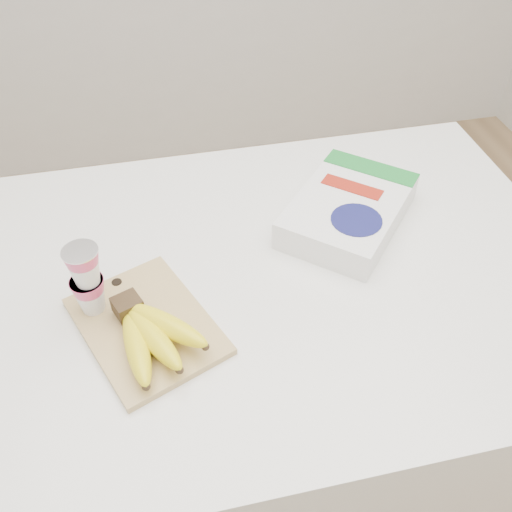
{
  "coord_description": "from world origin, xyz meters",
  "views": [
    {
      "loc": [
        -0.16,
        -0.79,
        1.83
      ],
      "look_at": [
        0.01,
        0.01,
        1.06
      ],
      "focal_mm": 40.0,
      "sensor_mm": 36.0,
      "label": 1
    }
  ],
  "objects_px": {
    "cutting_board": "(146,326)",
    "yogurt_stack": "(86,279)",
    "table": "(252,409)",
    "cereal_box": "(348,210)",
    "bananas": "(150,334)"
  },
  "relations": [
    {
      "from": "cutting_board",
      "to": "table",
      "type": "bearing_deg",
      "value": 1.98
    },
    {
      "from": "bananas",
      "to": "yogurt_stack",
      "type": "relative_size",
      "value": 1.45
    },
    {
      "from": "cutting_board",
      "to": "yogurt_stack",
      "type": "bearing_deg",
      "value": 125.42
    },
    {
      "from": "cutting_board",
      "to": "cereal_box",
      "type": "relative_size",
      "value": 0.77
    },
    {
      "from": "cutting_board",
      "to": "bananas",
      "type": "bearing_deg",
      "value": -103.4
    },
    {
      "from": "bananas",
      "to": "yogurt_stack",
      "type": "bearing_deg",
      "value": 132.71
    },
    {
      "from": "yogurt_stack",
      "to": "table",
      "type": "bearing_deg",
      "value": 7.46
    },
    {
      "from": "table",
      "to": "cutting_board",
      "type": "distance_m",
      "value": 0.57
    },
    {
      "from": "cutting_board",
      "to": "bananas",
      "type": "distance_m",
      "value": 0.06
    },
    {
      "from": "table",
      "to": "bananas",
      "type": "distance_m",
      "value": 0.6
    },
    {
      "from": "bananas",
      "to": "yogurt_stack",
      "type": "distance_m",
      "value": 0.15
    },
    {
      "from": "cereal_box",
      "to": "table",
      "type": "bearing_deg",
      "value": -114.13
    },
    {
      "from": "yogurt_stack",
      "to": "cereal_box",
      "type": "height_order",
      "value": "yogurt_stack"
    },
    {
      "from": "cutting_board",
      "to": "cereal_box",
      "type": "bearing_deg",
      "value": 2.18
    },
    {
      "from": "table",
      "to": "bananas",
      "type": "bearing_deg",
      "value": -145.32
    }
  ]
}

